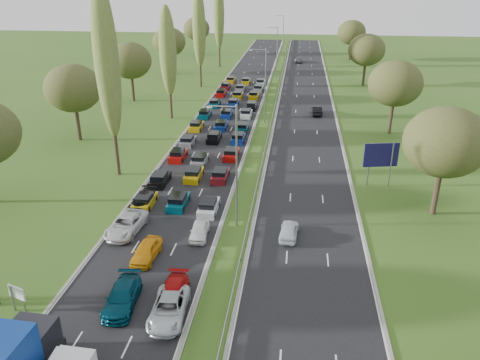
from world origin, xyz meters
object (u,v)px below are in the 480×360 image
(near_car_3, at_px, (143,200))
(info_sign, at_px, (17,295))
(direction_sign, at_px, (381,157))
(near_car_2, at_px, (126,224))

(near_car_3, bearing_deg, info_sign, -100.20)
(info_sign, relative_size, direction_sign, 0.40)
(near_car_3, bearing_deg, direction_sign, 19.80)
(near_car_3, bearing_deg, near_car_2, -86.79)
(near_car_2, relative_size, direction_sign, 1.08)
(near_car_3, xyz_separation_m, direction_sign, (25.24, 8.43, 2.86))
(near_car_2, height_order, direction_sign, direction_sign)
(near_car_2, distance_m, direction_sign, 28.79)
(near_car_2, distance_m, near_car_3, 5.46)
(info_sign, bearing_deg, near_car_2, 72.66)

